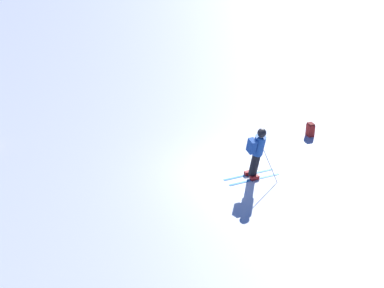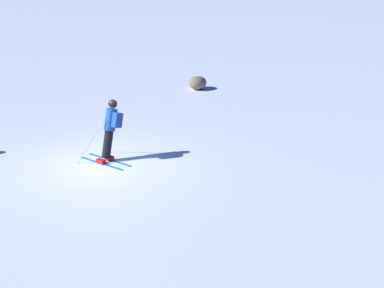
% 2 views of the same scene
% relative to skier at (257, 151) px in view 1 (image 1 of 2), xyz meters
% --- Properties ---
extents(ground_plane, '(300.00, 300.00, 0.00)m').
position_rel_skier_xyz_m(ground_plane, '(0.57, -0.07, -1.04)').
color(ground_plane, white).
extents(skier, '(1.27, 1.83, 1.88)m').
position_rel_skier_xyz_m(skier, '(0.00, 0.00, 0.00)').
color(skier, '#1E7AC6').
rests_on(skier, ground).
extents(spare_backpack, '(0.35, 0.30, 0.50)m').
position_rel_skier_xyz_m(spare_backpack, '(1.48, -3.95, -0.80)').
color(spare_backpack, '#AD231E').
rests_on(spare_backpack, ground).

